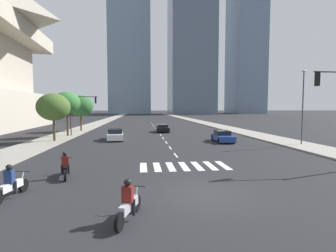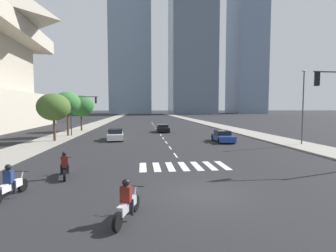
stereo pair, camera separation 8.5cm
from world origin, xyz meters
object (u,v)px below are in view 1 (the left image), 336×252
at_px(street_lamp_east, 303,102).
at_px(street_tree_third, 81,106).
at_px(traffic_signal_far, 81,107).
at_px(motorcycle_trailing, 129,204).
at_px(sedan_white_1, 115,135).
at_px(motorcycle_lead, 65,167).
at_px(sedan_blue_0, 223,137).
at_px(street_tree_nearest, 53,107).
at_px(sedan_black_2, 163,129).
at_px(street_tree_second, 67,103).
at_px(motorcycle_third, 11,185).

xyz_separation_m(street_lamp_east, street_tree_third, (-26.49, 18.75, -0.30)).
bearing_deg(traffic_signal_far, motorcycle_trailing, -74.20).
xyz_separation_m(sedan_white_1, traffic_signal_far, (-5.00, 4.36, 3.38)).
bearing_deg(traffic_signal_far, motorcycle_lead, -79.60).
xyz_separation_m(motorcycle_trailing, sedan_blue_0, (9.84, 19.76, 0.01)).
distance_m(motorcycle_lead, traffic_signal_far, 21.85).
relative_size(traffic_signal_far, street_tree_third, 0.97).
xyz_separation_m(motorcycle_lead, street_tree_nearest, (-5.63, 15.65, 3.41)).
bearing_deg(sedan_blue_0, motorcycle_lead, -42.03).
relative_size(motorcycle_trailing, sedan_blue_0, 0.49).
xyz_separation_m(motorcycle_lead, traffic_signal_far, (-3.90, 21.23, 3.42)).
distance_m(sedan_black_2, street_tree_third, 14.08).
height_order(street_lamp_east, street_tree_second, street_lamp_east).
relative_size(motorcycle_third, sedan_black_2, 0.53).
relative_size(motorcycle_lead, street_tree_second, 0.37).
xyz_separation_m(sedan_black_2, street_tree_second, (-13.37, -5.40, 3.99)).
distance_m(motorcycle_trailing, sedan_white_1, 22.93).
bearing_deg(traffic_signal_far, sedan_white_1, -41.05).
bearing_deg(street_tree_nearest, motorcycle_third, -77.24).
bearing_deg(motorcycle_trailing, motorcycle_third, 80.38).
xyz_separation_m(motorcycle_third, sedan_black_2, (9.12, 29.58, -0.00)).
distance_m(motorcycle_third, sedan_blue_0, 22.66).
relative_size(motorcycle_lead, traffic_signal_far, 0.39).
bearing_deg(motorcycle_trailing, street_tree_third, 33.81).
bearing_deg(street_tree_nearest, sedan_white_1, 10.24).
distance_m(sedan_white_1, street_lamp_east, 21.23).
distance_m(motorcycle_trailing, street_tree_third, 36.25).
bearing_deg(traffic_signal_far, motorcycle_third, -84.08).
height_order(motorcycle_trailing, street_lamp_east, street_lamp_east).
bearing_deg(sedan_white_1, motorcycle_lead, 170.85).
height_order(motorcycle_lead, street_tree_second, street_tree_second).
bearing_deg(street_tree_nearest, traffic_signal_far, 72.77).
xyz_separation_m(traffic_signal_far, street_tree_nearest, (-1.73, -5.57, -0.01)).
height_order(motorcycle_lead, street_lamp_east, street_lamp_east).
xyz_separation_m(street_lamp_east, street_tree_nearest, (-26.49, 5.49, -0.57)).
xyz_separation_m(sedan_white_1, sedan_black_2, (6.63, 9.58, -0.05)).
relative_size(sedan_blue_0, street_lamp_east, 0.58).
relative_size(sedan_blue_0, sedan_white_1, 0.90).
relative_size(sedan_blue_0, sedan_black_2, 1.06).
height_order(sedan_blue_0, street_tree_nearest, street_tree_nearest).
height_order(sedan_white_1, street_tree_third, street_tree_third).
height_order(motorcycle_trailing, street_tree_nearest, street_tree_nearest).
bearing_deg(street_tree_nearest, street_lamp_east, -11.70).
relative_size(traffic_signal_far, street_tree_nearest, 1.05).
bearing_deg(sedan_black_2, motorcycle_lead, -16.33).
bearing_deg(motorcycle_trailing, street_tree_second, 37.92).
distance_m(street_tree_nearest, street_tree_second, 5.43).
height_order(street_lamp_east, street_tree_nearest, street_lamp_east).
xyz_separation_m(motorcycle_lead, sedan_white_1, (1.11, 16.87, 0.05)).
height_order(sedan_blue_0, street_lamp_east, street_lamp_east).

